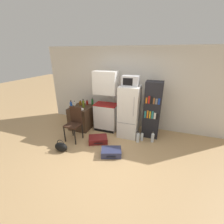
{
  "coord_description": "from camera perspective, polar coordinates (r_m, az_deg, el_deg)",
  "views": [
    {
      "loc": [
        1.11,
        -2.85,
        2.44
      ],
      "look_at": [
        -0.19,
        0.85,
        0.87
      ],
      "focal_mm": 24.0,
      "sensor_mm": 36.0,
      "label": 1
    }
  ],
  "objects": [
    {
      "name": "bottle_milk_white",
      "position": [
        5.27,
        -14.04,
        3.14
      ],
      "size": [
        0.07,
        0.07,
        0.15
      ],
      "color": "white",
      "rests_on": "side_table"
    },
    {
      "name": "bookshelf",
      "position": [
        4.56,
        15.02,
        0.68
      ],
      "size": [
        0.48,
        0.37,
        1.7
      ],
      "color": "black",
      "rests_on": "ground_plane"
    },
    {
      "name": "bottle_green_tall",
      "position": [
        5.15,
        -7.47,
        3.75
      ],
      "size": [
        0.07,
        0.07,
        0.26
      ],
      "color": "#1E6028",
      "rests_on": "side_table"
    },
    {
      "name": "suitcase_small_flat",
      "position": [
        4.44,
        -5.36,
        -10.36
      ],
      "size": [
        0.64,
        0.57,
        0.16
      ],
      "rotation": [
        0.0,
        0.0,
        0.46
      ],
      "color": "maroon",
      "rests_on": "ground_plane"
    },
    {
      "name": "refrigerator",
      "position": [
        4.54,
        6.58,
        0.21
      ],
      "size": [
        0.58,
        0.67,
        1.56
      ],
      "color": "white",
      "rests_on": "ground_plane"
    },
    {
      "name": "bottle_blue_soda",
      "position": [
        4.9,
        -15.28,
        2.35
      ],
      "size": [
        0.08,
        0.08,
        0.29
      ],
      "color": "#1E47A3",
      "rests_on": "side_table"
    },
    {
      "name": "bottle_ketchup_red",
      "position": [
        5.28,
        -9.44,
        3.57
      ],
      "size": [
        0.07,
        0.07,
        0.16
      ],
      "color": "#AD1914",
      "rests_on": "side_table"
    },
    {
      "name": "water_bottle_middle",
      "position": [
        4.45,
        9.85,
        -9.57
      ],
      "size": [
        0.09,
        0.09,
        0.34
      ],
      "color": "silver",
      "rests_on": "ground_plane"
    },
    {
      "name": "bowl",
      "position": [
        4.81,
        -11.67,
        1.01
      ],
      "size": [
        0.16,
        0.16,
        0.04
      ],
      "color": "silver",
      "rests_on": "side_table"
    },
    {
      "name": "kitchen_hutch",
      "position": [
        4.8,
        -2.34,
        3.05
      ],
      "size": [
        0.73,
        0.46,
        1.93
      ],
      "color": "white",
      "rests_on": "ground_plane"
    },
    {
      "name": "microwave",
      "position": [
        4.28,
        7.1,
        11.73
      ],
      "size": [
        0.46,
        0.35,
        0.28
      ],
      "color": "#B7B7BC",
      "rests_on": "refrigerator"
    },
    {
      "name": "suitcase_large_flat",
      "position": [
        3.92,
        -0.3,
        -15.04
      ],
      "size": [
        0.59,
        0.49,
        0.17
      ],
      "rotation": [
        0.0,
        0.0,
        0.34
      ],
      "color": "navy",
      "rests_on": "ground_plane"
    },
    {
      "name": "wall_back",
      "position": [
        5.06,
        8.63,
        8.74
      ],
      "size": [
        6.4,
        0.1,
        2.63
      ],
      "color": "silver",
      "rests_on": "ground_plane"
    },
    {
      "name": "chair",
      "position": [
        4.49,
        -14.09,
        -3.3
      ],
      "size": [
        0.43,
        0.43,
        0.98
      ],
      "rotation": [
        0.0,
        0.0,
        -0.07
      ],
      "color": "black",
      "rests_on": "ground_plane"
    },
    {
      "name": "side_table",
      "position": [
        5.22,
        -11.42,
        -1.98
      ],
      "size": [
        0.67,
        0.76,
        0.75
      ],
      "color": "#422D1E",
      "rests_on": "ground_plane"
    },
    {
      "name": "bottle_olive_oil",
      "position": [
        4.99,
        -10.85,
        3.02
      ],
      "size": [
        0.08,
        0.08,
        0.28
      ],
      "color": "#566619",
      "rests_on": "side_table"
    },
    {
      "name": "handbag",
      "position": [
        4.26,
        -18.83,
        -12.42
      ],
      "size": [
        0.36,
        0.2,
        0.33
      ],
      "color": "black",
      "rests_on": "ground_plane"
    },
    {
      "name": "water_bottle_front",
      "position": [
        4.56,
        11.28,
        -9.23
      ],
      "size": [
        0.09,
        0.09,
        0.29
      ],
      "color": "silver",
      "rests_on": "ground_plane"
    },
    {
      "name": "water_bottle_back",
      "position": [
        4.55,
        15.19,
        -9.39
      ],
      "size": [
        0.09,
        0.09,
        0.34
      ],
      "color": "silver",
      "rests_on": "ground_plane"
    },
    {
      "name": "bottle_amber_beer",
      "position": [
        5.26,
        -11.96,
        3.32
      ],
      "size": [
        0.08,
        0.08,
        0.16
      ],
      "color": "brown",
      "rests_on": "side_table"
    },
    {
      "name": "ground_plane",
      "position": [
        3.91,
        -1.54,
        -16.77
      ],
      "size": [
        24.0,
        24.0,
        0.0
      ],
      "primitive_type": "plane",
      "color": "tan"
    }
  ]
}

